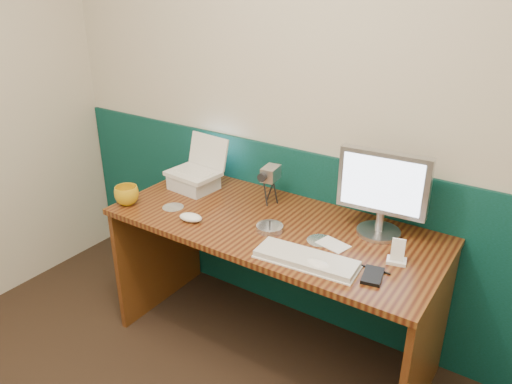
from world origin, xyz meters
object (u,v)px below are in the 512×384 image
Objects in this scene: monitor at (383,194)px; keyboard at (306,260)px; desk at (272,288)px; camcorder at (271,186)px; mug at (127,195)px; laptop at (192,156)px.

keyboard is at bearing -116.36° from monitor.
desk is at bearing 138.81° from keyboard.
monitor is 2.01× the size of camcorder.
desk is at bearing -162.97° from monitor.
mug reaches higher than desk.
monitor is at bearing -7.73° from camcorder.
mug is at bearing 176.34° from keyboard.
desk is 0.52m from camcorder.
desk is 3.75× the size of keyboard.
laptop reaches higher than mug.
laptop is 0.47m from camcorder.
monitor is 0.93× the size of keyboard.
keyboard is 1.04m from mug.
keyboard is (-0.16, -0.40, -0.19)m from monitor.
keyboard is at bearing -36.63° from desk.
camcorder is at bearing 132.28° from keyboard.
keyboard is 0.59m from camcorder.
camcorder is (-0.42, 0.40, 0.09)m from keyboard.
camcorder reaches higher than desk.
desk is 6.04× the size of laptop.
keyboard is (0.87, -0.32, -0.18)m from laptop.
laptop is at bearing 169.97° from desk.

